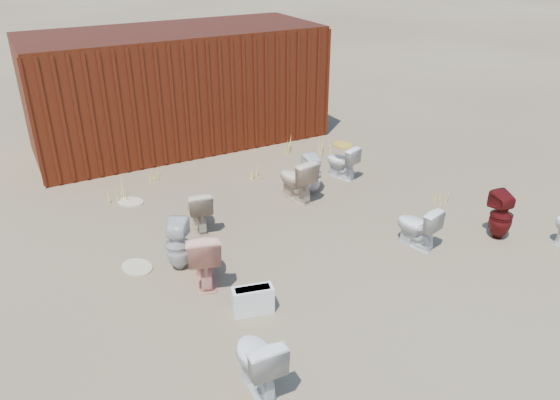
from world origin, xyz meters
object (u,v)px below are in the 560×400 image
toilet_front_maroon (501,216)px  loose_tank (253,300)px  toilet_front_c (417,226)px  toilet_front_pink (204,255)px  toilet_back_beige_left (199,209)px  toilet_front_a (257,360)px  toilet_back_yellowlid (342,162)px  toilet_back_beige_right (296,179)px  shipping_container (178,87)px  toilet_back_e (312,174)px  toilet_back_a (178,245)px

toilet_front_maroon → loose_tank: (-4.07, 0.13, -0.20)m
toilet_front_c → toilet_front_maroon: 1.33m
toilet_front_pink → toilet_back_beige_left: (0.45, 1.38, -0.06)m
toilet_front_a → loose_tank: bearing=-111.2°
toilet_front_c → toilet_front_maroon: (1.27, -0.40, 0.05)m
toilet_back_yellowlid → toilet_front_pink: bearing=9.3°
toilet_front_a → toilet_back_beige_right: toilet_back_beige_right is taller
toilet_front_maroon → toilet_back_beige_right: (-2.05, 2.60, 0.00)m
shipping_container → toilet_front_pink: (-1.50, -5.28, -0.80)m
toilet_back_e → toilet_front_maroon: bearing=125.3°
toilet_front_pink → toilet_front_c: (3.07, -0.64, -0.07)m
shipping_container → loose_tank: shipping_container is taller
shipping_container → toilet_back_beige_left: size_ratio=8.93×
toilet_front_maroon → toilet_back_yellowlid: size_ratio=1.17×
toilet_front_pink → toilet_front_maroon: (4.34, -1.04, -0.02)m
toilet_back_a → loose_tank: (0.47, -1.37, -0.19)m
toilet_front_c → toilet_back_e: 2.34m
toilet_front_maroon → loose_tank: toilet_front_maroon is taller
toilet_back_yellowlid → toilet_back_e: 0.86m
toilet_back_e → toilet_back_beige_left: bearing=11.0°
shipping_container → toilet_front_pink: bearing=-105.9°
toilet_back_a → toilet_back_yellowlid: size_ratio=1.14×
shipping_container → toilet_front_maroon: (2.84, -6.32, -0.82)m
toilet_back_yellowlid → loose_tank: bearing=21.7°
toilet_back_beige_left → shipping_container: bearing=-94.2°
toilet_back_a → toilet_back_beige_left: 1.13m
toilet_front_c → toilet_back_yellowlid: bearing=-114.3°
toilet_front_pink → loose_tank: size_ratio=1.59×
toilet_front_a → toilet_back_yellowlid: bearing=-130.7°
toilet_back_beige_right → loose_tank: bearing=41.8°
shipping_container → toilet_front_a: bearing=-103.2°
toilet_back_a → loose_tank: size_ratio=1.47×
toilet_back_yellowlid → toilet_back_a: bearing=2.1°
toilet_back_beige_left → loose_tank: 2.30m
toilet_front_a → loose_tank: (0.49, 1.13, -0.18)m
toilet_front_c → toilet_back_e: (-0.39, 2.30, 0.02)m
toilet_back_a → toilet_back_yellowlid: 3.98m
toilet_front_a → toilet_front_pink: (0.22, 2.03, 0.04)m
toilet_front_c → toilet_back_a: toilet_back_a is taller
toilet_front_maroon → toilet_front_c: bearing=-10.3°
toilet_front_maroon → toilet_back_e: (-1.66, 2.71, -0.02)m
toilet_front_c → toilet_back_beige_right: size_ratio=0.87×
toilet_back_a → toilet_back_beige_left: toilet_back_a is taller
toilet_front_a → toilet_back_beige_left: (0.66, 3.41, -0.02)m
toilet_back_beige_left → toilet_back_beige_right: bearing=-163.6°
shipping_container → toilet_front_c: (1.57, -5.92, -0.87)m
toilet_front_a → loose_tank: size_ratio=1.43×
toilet_back_e → loose_tank: size_ratio=1.41×
toilet_back_e → toilet_front_pink: bearing=35.6°
shipping_container → toilet_back_yellowlid: size_ratio=9.33×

